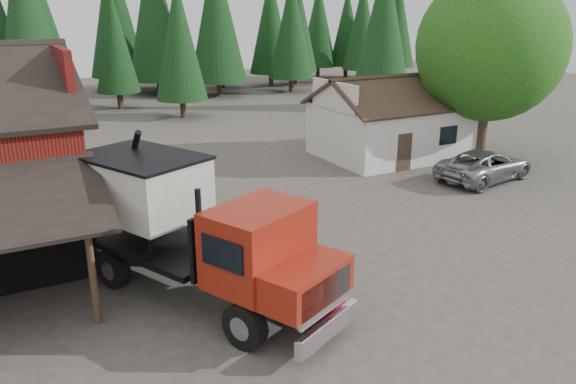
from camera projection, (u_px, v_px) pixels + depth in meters
name	position (u px, v px, depth m)	size (l,w,h in m)	color
ground	(312.00, 308.00, 16.22)	(120.00, 120.00, 0.00)	#483F39
farmhouse	(392.00, 127.00, 32.39)	(8.60, 6.42, 4.65)	silver
deciduous_tree	(491.00, 52.00, 30.32)	(8.00, 8.00, 10.20)	#382619
conifer_backdrop	(79.00, 101.00, 51.33)	(76.00, 16.00, 16.00)	black
near_pine_b	(179.00, 40.00, 42.13)	(3.96, 3.96, 10.40)	#382619
near_pine_c	(384.00, 24.00, 45.65)	(4.84, 4.84, 12.40)	#382619
near_pine_d	(27.00, 19.00, 40.52)	(5.28, 5.28, 13.40)	#382619
feed_truck	(183.00, 225.00, 16.54)	(6.75, 10.50, 4.65)	black
silver_car	(485.00, 165.00, 27.92)	(2.54, 5.51, 1.53)	#98999F
equip_box	(322.00, 308.00, 15.63)	(0.70, 1.10, 0.60)	maroon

